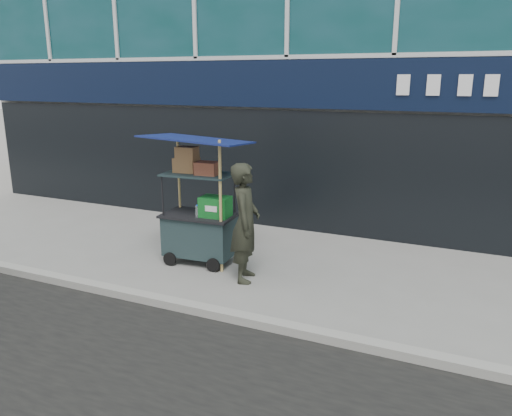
% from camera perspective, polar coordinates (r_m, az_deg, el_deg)
% --- Properties ---
extents(ground, '(80.00, 80.00, 0.00)m').
position_cam_1_polar(ground, '(7.11, -8.25, -10.64)').
color(ground, gray).
rests_on(ground, ground).
extents(curb, '(80.00, 0.18, 0.12)m').
position_cam_1_polar(curb, '(6.94, -9.16, -10.82)').
color(curb, gray).
rests_on(curb, ground).
extents(vendor_cart, '(1.67, 1.23, 2.16)m').
position_cam_1_polar(vendor_cart, '(8.31, -6.38, -1.22)').
color(vendor_cart, '#1A292D').
rests_on(vendor_cart, ground).
extents(vendor_man, '(0.61, 0.76, 1.82)m').
position_cam_1_polar(vendor_man, '(7.50, -1.23, -1.70)').
color(vendor_man, black).
rests_on(vendor_man, ground).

